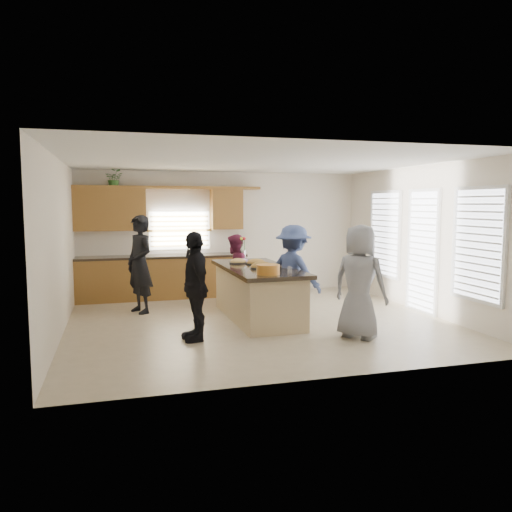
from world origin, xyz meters
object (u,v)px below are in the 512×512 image
object	(u,v)px
salad_bowl	(268,269)
woman_right_back	(293,273)
woman_right_front	(360,282)
woman_left_back	(140,264)
woman_left_mid	(235,270)
island	(258,294)
woman_left_front	(195,286)

from	to	relation	value
salad_bowl	woman_right_back	size ratio (longest dim) A/B	0.22
woman_right_front	woman_left_back	bearing A→B (deg)	10.66
woman_left_mid	woman_right_back	world-z (taller)	woman_right_back
woman_right_back	woman_left_back	bearing A→B (deg)	28.88
salad_bowl	woman_right_front	world-z (taller)	woman_right_front
woman_right_back	woman_right_front	xyz separation A→B (m)	(0.57, -1.41, 0.03)
island	woman_left_mid	xyz separation A→B (m)	(-0.11, 1.32, 0.27)
island	woman_right_back	distance (m)	0.76
woman_right_front	woman_right_back	bearing A→B (deg)	-16.23
woman_right_back	woman_right_front	bearing A→B (deg)	168.44
woman_left_back	woman_left_mid	world-z (taller)	woman_left_back
woman_left_back	woman_right_front	size ratio (longest dim) A/B	1.06
salad_bowl	island	bearing A→B (deg)	83.50
woman_left_back	woman_right_front	bearing A→B (deg)	21.33
woman_left_front	woman_right_front	bearing A→B (deg)	71.61
island	salad_bowl	distance (m)	1.18
salad_bowl	woman_right_front	bearing A→B (deg)	-28.23
woman_left_back	woman_left_mid	xyz separation A→B (m)	(1.91, 0.24, -0.21)
woman_left_front	woman_left_mid	bearing A→B (deg)	148.79
island	woman_left_front	bearing A→B (deg)	-140.48
salad_bowl	woman_left_back	bearing A→B (deg)	132.27
island	woman_right_back	size ratio (longest dim) A/B	1.59
salad_bowl	woman_left_back	distance (m)	2.83
woman_left_mid	woman_right_back	distance (m)	1.75
island	woman_left_back	bearing A→B (deg)	151.02
island	woman_left_back	world-z (taller)	woman_left_back
island	woman_right_front	distance (m)	2.09
island	salad_bowl	size ratio (longest dim) A/B	7.27
woman_right_back	woman_right_front	size ratio (longest dim) A/B	0.97
salad_bowl	woman_right_back	distance (m)	1.03
woman_left_mid	woman_right_back	size ratio (longest dim) A/B	0.85
island	woman_left_front	distance (m)	1.76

